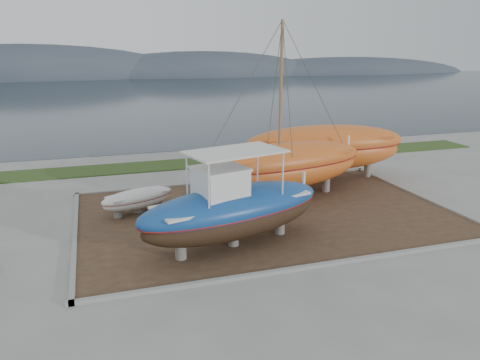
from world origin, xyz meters
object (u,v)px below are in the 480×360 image
object	(u,v)px
orange_sailboat	(288,113)
orange_bare_hull	(325,153)
blue_caique	(233,199)
white_dinghy	(138,201)

from	to	relation	value
orange_sailboat	orange_bare_hull	size ratio (longest dim) A/B	0.94
blue_caique	orange_bare_hull	size ratio (longest dim) A/B	0.83
orange_sailboat	white_dinghy	bearing A→B (deg)	169.00
white_dinghy	orange_bare_hull	distance (m)	12.21
white_dinghy	orange_bare_hull	xyz separation A→B (m)	(11.84, 2.77, 1.08)
white_dinghy	blue_caique	bearing A→B (deg)	-80.53
blue_caique	white_dinghy	distance (m)	6.49
blue_caique	orange_sailboat	distance (m)	7.45
orange_sailboat	orange_bare_hull	distance (m)	5.69
white_dinghy	orange_sailboat	distance (m)	8.96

